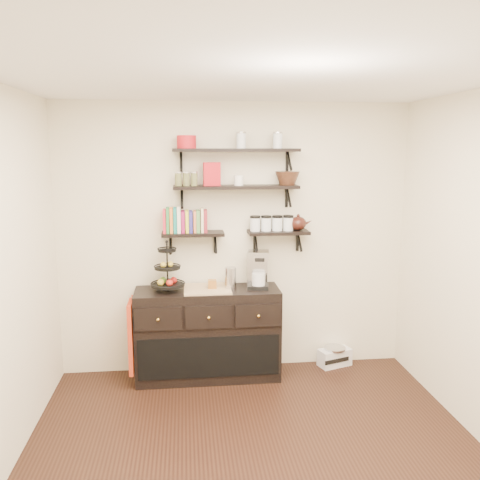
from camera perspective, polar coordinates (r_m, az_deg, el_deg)
name	(u,v)px	position (r m, az deg, el deg)	size (l,w,h in m)	color
floor	(259,467)	(3.98, 2.17, -24.15)	(3.50, 3.50, 0.00)	black
ceiling	(262,75)	(3.32, 2.50, 18.04)	(3.50, 3.50, 0.02)	white
back_wall	(235,239)	(5.10, -0.60, 0.09)	(3.50, 0.02, 2.70)	beige
shelf_top	(236,150)	(4.89, -0.46, 10.03)	(1.20, 0.27, 0.23)	black
shelf_mid	(236,187)	(4.91, -0.46, 5.94)	(1.20, 0.27, 0.23)	black
shelf_low_left	(193,234)	(4.95, -5.31, 0.64)	(0.60, 0.25, 0.23)	black
shelf_low_right	(278,233)	(5.03, 4.30, 0.81)	(0.60, 0.25, 0.23)	black
cookbooks	(187,220)	(4.93, -5.95, 2.20)	(0.43, 0.15, 0.26)	red
glass_canisters	(272,224)	(5.01, 3.58, 1.78)	(0.43, 0.10, 0.13)	silver
sideboard	(208,333)	(5.10, -3.63, -10.43)	(1.40, 0.50, 0.92)	black
fruit_stand	(168,274)	(4.92, -8.11, -3.84)	(0.32, 0.32, 0.47)	black
candle	(212,284)	(4.94, -3.14, -4.95)	(0.08, 0.08, 0.08)	brown
coffee_maker	(258,270)	(4.98, 2.01, -3.38)	(0.23, 0.23, 0.37)	black
thermal_carafe	(230,279)	(4.92, -1.08, -4.35)	(0.11, 0.11, 0.22)	silver
apron	(131,337)	(5.01, -12.09, -10.56)	(0.04, 0.29, 0.68)	#A52B11
radio	(335,356)	(5.55, 10.57, -12.73)	(0.37, 0.28, 0.20)	silver
recipe_box	(212,174)	(4.88, -3.18, 7.41)	(0.16, 0.06, 0.22)	#B0141C
walnut_bowl	(287,178)	(4.97, 5.33, 6.91)	(0.24, 0.24, 0.13)	black
ramekins	(239,180)	(4.90, -0.15, 6.71)	(0.09, 0.09, 0.10)	white
teapot	(298,222)	(5.06, 6.55, 2.01)	(0.22, 0.16, 0.16)	black
red_pot	(187,142)	(4.87, -6.03, 10.89)	(0.18, 0.18, 0.12)	#B0141C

